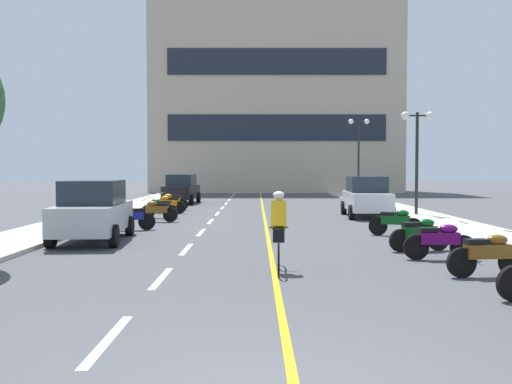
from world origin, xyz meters
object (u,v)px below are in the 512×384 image
motorcycle_4 (419,233)px  motorcycle_7 (156,210)px  motorcycle_3 (439,240)px  cyclist_rider (277,230)px  street_lamp_far (357,141)px  motorcycle_6 (129,217)px  motorcycle_10 (171,201)px  parked_car_far (180,189)px  motorcycle_5 (395,221)px  motorcycle_8 (158,208)px  parked_car_near (92,211)px  motorcycle_9 (168,204)px  motorcycle_2 (487,253)px  street_lamp_mid (416,138)px  parked_car_mid (365,197)px

motorcycle_4 → motorcycle_7: 11.65m
motorcycle_3 → cyclist_rider: bearing=-159.1°
street_lamp_far → motorcycle_3: size_ratio=3.24×
motorcycle_6 → motorcycle_10: size_ratio=0.99×
parked_car_far → street_lamp_far: bearing=19.3°
motorcycle_5 → parked_car_far: bearing=118.2°
motorcycle_5 → cyclist_rider: 7.45m
motorcycle_8 → motorcycle_10: 4.89m
parked_car_near → motorcycle_9: bearing=86.7°
motorcycle_10 → parked_car_far: bearing=92.6°
parked_car_near → motorcycle_10: bearing=88.0°
motorcycle_4 → cyclist_rider: cyclist_rider is taller
parked_car_far → motorcycle_8: parked_car_far is taller
motorcycle_4 → motorcycle_7: same height
parked_car_far → motorcycle_2: parked_car_far is taller
motorcycle_7 → street_lamp_mid: bearing=12.6°
motorcycle_10 → street_lamp_far: bearing=40.5°
motorcycle_7 → motorcycle_8: bearing=95.9°
motorcycle_6 → motorcycle_8: (0.20, 4.79, 0.00)m
parked_car_far → motorcycle_5: bearing=-61.8°
motorcycle_5 → motorcycle_7: bearing=150.7°
parked_car_near → motorcycle_3: bearing=-20.6°
motorcycle_2 → motorcycle_8: same height
street_lamp_far → motorcycle_7: street_lamp_far is taller
parked_car_near → motorcycle_7: size_ratio=2.53×
parked_car_near → motorcycle_10: size_ratio=2.53×
motorcycle_4 → motorcycle_7: size_ratio=0.99×
parked_car_mid → motorcycle_4: size_ratio=2.54×
cyclist_rider → motorcycle_10: bearing=105.5°
motorcycle_3 → motorcycle_2: bearing=-82.6°
street_lamp_far → parked_car_near: bearing=-118.1°
motorcycle_10 → motorcycle_9: bearing=-85.4°
motorcycle_2 → motorcycle_4: 3.53m
motorcycle_3 → motorcycle_5: same height
motorcycle_10 → cyclist_rider: bearing=-74.5°
motorcycle_3 → cyclist_rider: cyclist_rider is taller
motorcycle_4 → parked_car_near: bearing=167.4°
street_lamp_far → motorcycle_7: (-11.20, -16.41, -3.64)m
motorcycle_5 → motorcycle_6: bearing=169.4°
motorcycle_8 → motorcycle_7: bearing=-84.1°
parked_car_near → motorcycle_2: size_ratio=2.54×
motorcycle_7 → cyclist_rider: size_ratio=0.96×
street_lamp_mid → parked_car_far: size_ratio=1.08×
motorcycle_2 → motorcycle_3: 2.11m
street_lamp_mid → street_lamp_far: 13.89m
motorcycle_9 → motorcycle_6: bearing=-91.3°
parked_car_mid → motorcycle_7: 9.33m
parked_car_mid → parked_car_far: (-9.63, 9.88, 0.00)m
street_lamp_mid → parked_car_mid: street_lamp_mid is taller
motorcycle_9 → motorcycle_2: bearing=-61.1°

